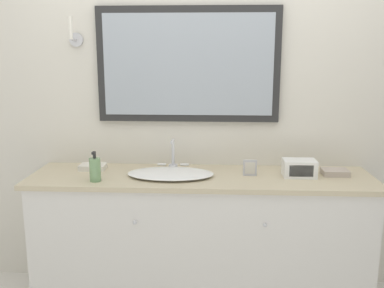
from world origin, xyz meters
name	(u,v)px	position (x,y,z in m)	size (l,w,h in m)	color
wall_back	(202,101)	(0.00, 0.58, 1.28)	(8.00, 0.18, 2.55)	silver
vanity_counter	(201,239)	(0.00, 0.28, 0.43)	(2.13, 0.54, 0.85)	silver
sink_basin	(171,173)	(-0.19, 0.26, 0.87)	(0.53, 0.35, 0.20)	white
soap_bottle	(95,169)	(-0.62, 0.13, 0.92)	(0.07, 0.07, 0.18)	#709966
appliance_box	(299,168)	(0.60, 0.29, 0.90)	(0.20, 0.13, 0.10)	white
picture_frame	(250,168)	(0.30, 0.29, 0.90)	(0.08, 0.01, 0.10)	#B2B2B7
hand_towel_near_sink	(93,167)	(-0.71, 0.38, 0.86)	(0.17, 0.12, 0.03)	silver
hand_towel_far_corner	(335,172)	(0.83, 0.34, 0.87)	(0.16, 0.12, 0.04)	#B7A899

